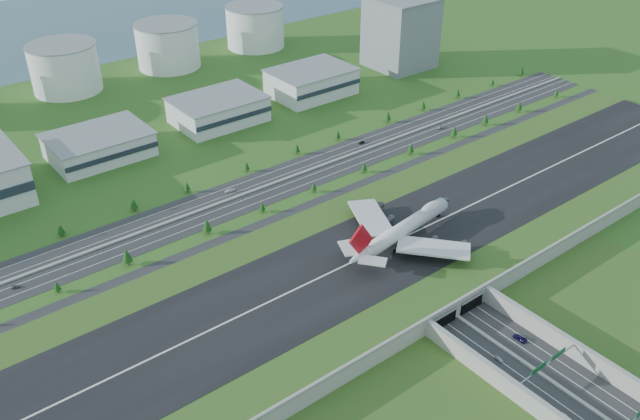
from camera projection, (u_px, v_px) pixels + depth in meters
ground at (379, 263)px, 325.11m from camera, size 1200.00×1200.00×0.00m
airfield_deck at (379, 256)px, 322.89m from camera, size 520.00×100.00×9.20m
underpass_road at (556, 378)px, 256.76m from camera, size 38.80×120.40×8.00m
sign_gantry_near at (548, 364)px, 257.84m from camera, size 38.70×0.70×9.80m
north_expressway at (267, 186)px, 388.67m from camera, size 560.00×36.00×0.12m
tree_row at (284, 175)px, 390.57m from camera, size 502.01×48.47×8.48m
hangar_mid_a at (99, 145)px, 416.83m from camera, size 58.00×42.00×15.00m
hangar_mid_b at (218, 110)px, 460.96m from camera, size 58.00×42.00×17.00m
hangar_mid_c at (311, 82)px, 502.47m from camera, size 58.00×42.00×19.00m
office_tower at (401, 33)px, 546.28m from camera, size 46.00×46.00×55.00m
fuel_tank_b at (65, 68)px, 505.04m from camera, size 50.00×50.00×35.00m
fuel_tank_c at (168, 46)px, 549.70m from camera, size 50.00×50.00×35.00m
fuel_tank_d at (255, 27)px, 594.36m from camera, size 50.00×50.00×35.00m
bay_water at (40, 29)px, 646.40m from camera, size 1200.00×260.00×0.06m
boeing_747 at (403, 229)px, 323.77m from camera, size 77.69×72.96×24.10m
car_0 at (499, 359)px, 268.94m from camera, size 1.70×4.10×1.39m
car_1 at (565, 417)px, 243.79m from camera, size 1.78×4.58×1.49m
car_2 at (520, 338)px, 279.06m from camera, size 3.06×6.15×1.67m
car_4 at (16, 287)px, 308.30m from camera, size 4.11×2.47×1.31m
car_5 at (361, 142)px, 435.48m from camera, size 4.43×1.90×1.42m
car_6 at (440, 127)px, 454.98m from camera, size 5.98×3.39×1.58m
car_7 at (230, 191)px, 382.26m from camera, size 6.21×4.16×1.67m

